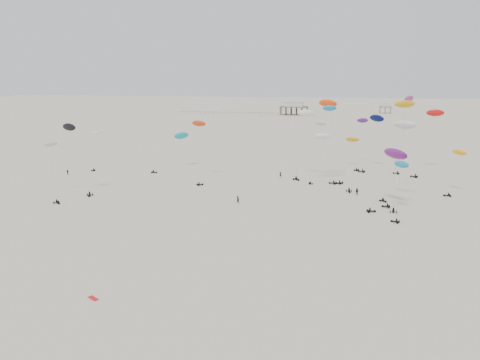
% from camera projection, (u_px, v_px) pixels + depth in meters
% --- Properties ---
extents(ground_plane, '(900.00, 900.00, 0.00)m').
position_uv_depth(ground_plane, '(288.00, 142.00, 210.77)').
color(ground_plane, beige).
extents(pavilion_main, '(21.00, 13.00, 9.80)m').
position_uv_depth(pavilion_main, '(294.00, 109.00, 355.35)').
color(pavilion_main, brown).
rests_on(pavilion_main, ground).
extents(pavilion_small, '(9.00, 7.00, 8.00)m').
position_uv_depth(pavilion_small, '(385.00, 109.00, 370.98)').
color(pavilion_small, brown).
rests_on(pavilion_small, ground).
extents(pier_fence, '(80.20, 0.20, 1.50)m').
position_uv_depth(pier_fence, '(227.00, 113.00, 365.95)').
color(pier_fence, black).
rests_on(pier_fence, ground).
extents(rig_0, '(7.97, 10.62, 24.97)m').
position_uv_depth(rig_0, '(401.00, 129.00, 111.53)').
color(rig_0, black).
rests_on(rig_0, ground).
extents(rig_1, '(4.82, 15.34, 18.82)m').
position_uv_depth(rig_1, '(361.00, 136.00, 153.02)').
color(rig_1, black).
rests_on(rig_1, ground).
extents(rig_2, '(4.21, 6.09, 24.70)m').
position_uv_depth(rig_2, '(402.00, 133.00, 93.96)').
color(rig_2, black).
rests_on(rig_2, ground).
extents(rig_3, '(8.61, 10.69, 22.21)m').
position_uv_depth(rig_3, '(338.00, 142.00, 122.70)').
color(rig_3, black).
rests_on(rig_3, ground).
extents(rig_4, '(5.62, 4.96, 20.11)m').
position_uv_depth(rig_4, '(304.00, 130.00, 132.31)').
color(rig_4, black).
rests_on(rig_4, ground).
extents(rig_5, '(6.09, 11.63, 17.76)m').
position_uv_depth(rig_5, '(199.00, 136.00, 131.87)').
color(rig_5, black).
rests_on(rig_5, ground).
extents(rig_6, '(8.40, 4.24, 17.97)m').
position_uv_depth(rig_6, '(75.00, 147.00, 115.20)').
color(rig_6, black).
rests_on(rig_6, ground).
extents(rig_7, '(8.83, 4.66, 11.69)m').
position_uv_depth(rig_7, '(390.00, 181.00, 101.48)').
color(rig_7, black).
rests_on(rig_7, ground).
extents(rig_8, '(7.91, 9.61, 23.24)m').
position_uv_depth(rig_8, '(327.00, 109.00, 129.11)').
color(rig_8, black).
rests_on(rig_8, ground).
extents(rig_9, '(5.78, 7.16, 11.53)m').
position_uv_depth(rig_9, '(457.00, 162.00, 116.89)').
color(rig_9, black).
rests_on(rig_9, ground).
extents(rig_10, '(6.60, 11.88, 12.36)m').
position_uv_depth(rig_10, '(355.00, 148.00, 150.21)').
color(rig_10, black).
rests_on(rig_10, ground).
extents(rig_11, '(9.24, 11.73, 15.89)m').
position_uv_depth(rig_11, '(53.00, 168.00, 113.34)').
color(rig_11, black).
rests_on(rig_11, ground).
extents(rig_12, '(7.47, 8.27, 17.25)m').
position_uv_depth(rig_12, '(325.00, 143.00, 130.61)').
color(rig_12, black).
rests_on(rig_12, ground).
extents(rig_13, '(10.67, 14.96, 21.74)m').
position_uv_depth(rig_13, '(431.00, 125.00, 142.83)').
color(rig_13, black).
rests_on(rig_13, ground).
extents(rig_14, '(9.05, 14.05, 14.84)m').
position_uv_depth(rig_14, '(178.00, 140.00, 149.91)').
color(rig_14, black).
rests_on(rig_14, ground).
extents(rig_15, '(6.68, 10.74, 13.74)m').
position_uv_depth(rig_15, '(395.00, 159.00, 105.13)').
color(rig_15, black).
rests_on(rig_15, ground).
extents(rig_16, '(8.95, 5.05, 13.98)m').
position_uv_depth(rig_16, '(327.00, 147.00, 129.44)').
color(rig_16, black).
rests_on(rig_16, ground).
extents(rig_17, '(9.97, 11.59, 18.39)m').
position_uv_depth(rig_17, '(379.00, 125.00, 146.76)').
color(rig_17, black).
rests_on(rig_17, ground).
extents(rig_18, '(3.05, 6.04, 12.33)m').
position_uv_depth(rig_18, '(96.00, 145.00, 147.35)').
color(rig_18, black).
rests_on(rig_18, ground).
extents(rig_19, '(7.47, 9.50, 19.60)m').
position_uv_depth(rig_19, '(402.00, 137.00, 107.36)').
color(rig_19, black).
rests_on(rig_19, ground).
extents(spectator_0, '(0.93, 0.83, 2.12)m').
position_uv_depth(spectator_0, '(238.00, 203.00, 109.82)').
color(spectator_0, black).
rests_on(spectator_0, ground).
extents(spectator_1, '(1.17, 0.89, 2.13)m').
position_uv_depth(spectator_1, '(357.00, 195.00, 117.27)').
color(spectator_1, black).
rests_on(spectator_1, ground).
extents(spectator_2, '(1.25, 0.91, 1.91)m').
position_uv_depth(spectator_2, '(68.00, 175.00, 141.31)').
color(spectator_2, black).
rests_on(spectator_2, ground).
extents(spectator_3, '(0.84, 0.71, 1.97)m').
position_uv_depth(spectator_3, '(280.00, 177.00, 137.68)').
color(spectator_3, black).
rests_on(spectator_3, ground).
extents(grounded_kite_b, '(1.90, 1.53, 0.07)m').
position_uv_depth(grounded_kite_b, '(93.00, 299.00, 62.77)').
color(grounded_kite_b, red).
rests_on(grounded_kite_b, ground).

